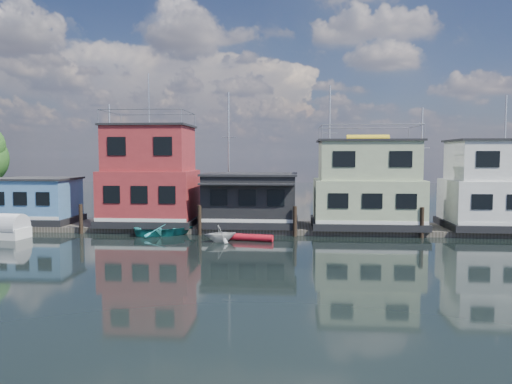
# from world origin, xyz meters

# --- Properties ---
(ground) EXTENTS (160.00, 160.00, 0.00)m
(ground) POSITION_xyz_m (0.00, 0.00, 0.00)
(ground) COLOR black
(ground) RESTS_ON ground
(dock) EXTENTS (48.00, 5.00, 0.40)m
(dock) POSITION_xyz_m (0.00, 12.00, 0.20)
(dock) COLOR #595147
(dock) RESTS_ON ground
(houseboat_blue) EXTENTS (6.40, 4.90, 3.66)m
(houseboat_blue) POSITION_xyz_m (-18.00, 12.00, 2.21)
(houseboat_blue) COLOR black
(houseboat_blue) RESTS_ON dock
(houseboat_red) EXTENTS (7.40, 5.90, 11.86)m
(houseboat_red) POSITION_xyz_m (-8.50, 12.00, 4.10)
(houseboat_red) COLOR black
(houseboat_red) RESTS_ON dock
(houseboat_dark) EXTENTS (7.40, 6.10, 4.06)m
(houseboat_dark) POSITION_xyz_m (-0.50, 11.98, 2.42)
(houseboat_dark) COLOR black
(houseboat_dark) RESTS_ON dock
(houseboat_green) EXTENTS (8.40, 5.90, 7.03)m
(houseboat_green) POSITION_xyz_m (8.50, 12.00, 3.55)
(houseboat_green) COLOR black
(houseboat_green) RESTS_ON dock
(houseboat_white) EXTENTS (8.40, 5.90, 6.66)m
(houseboat_white) POSITION_xyz_m (18.50, 12.00, 3.54)
(houseboat_white) COLOR black
(houseboat_white) RESTS_ON dock
(pilings) EXTENTS (42.28, 0.28, 2.20)m
(pilings) POSITION_xyz_m (-0.33, 9.20, 1.10)
(pilings) COLOR #2D2116
(pilings) RESTS_ON ground
(background_masts) EXTENTS (36.40, 0.16, 12.00)m
(background_masts) POSITION_xyz_m (4.76, 18.00, 5.55)
(background_masts) COLOR silver
(background_masts) RESTS_ON ground
(dinghy_teal) EXTENTS (5.13, 4.36, 0.90)m
(dinghy_teal) POSITION_xyz_m (-6.60, 9.00, 0.45)
(dinghy_teal) COLOR teal
(dinghy_teal) RESTS_ON ground
(dinghy_white) EXTENTS (2.79, 2.65, 1.16)m
(dinghy_white) POSITION_xyz_m (-2.04, 6.46, 0.58)
(dinghy_white) COLOR silver
(dinghy_white) RESTS_ON ground
(red_kayak) EXTENTS (3.31, 1.13, 0.48)m
(red_kayak) POSITION_xyz_m (-0.10, 7.02, 0.24)
(red_kayak) COLOR red
(red_kayak) RESTS_ON ground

